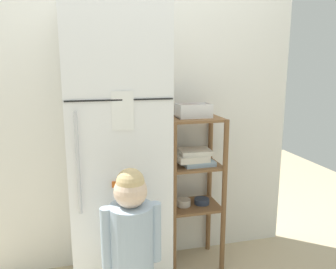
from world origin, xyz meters
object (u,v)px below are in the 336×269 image
(refrigerator, at_px, (117,154))
(fruit_bin, at_px, (192,112))
(child_standing, at_px, (132,239))
(pantry_shelf_unit, at_px, (193,174))

(refrigerator, relative_size, fruit_bin, 7.81)
(refrigerator, height_order, child_standing, refrigerator)
(refrigerator, distance_m, child_standing, 0.59)
(child_standing, relative_size, pantry_shelf_unit, 0.87)
(child_standing, relative_size, fruit_bin, 4.15)
(refrigerator, distance_m, pantry_shelf_unit, 0.61)
(child_standing, height_order, pantry_shelf_unit, pantry_shelf_unit)
(pantry_shelf_unit, relative_size, fruit_bin, 4.74)
(fruit_bin, bearing_deg, pantry_shelf_unit, -37.84)
(refrigerator, height_order, pantry_shelf_unit, refrigerator)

